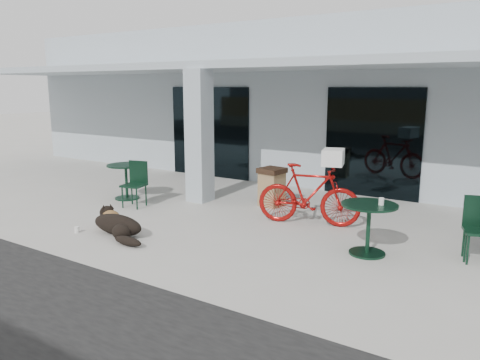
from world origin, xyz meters
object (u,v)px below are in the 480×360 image
Objects in this scene: dog at (118,223)px; bicycle at (309,195)px; cafe_chair_far_a at (480,231)px; cafe_table_far at (368,229)px; trash_receptacle at (272,187)px; cafe_chair_near at (134,185)px; cafe_table_near at (126,182)px.

bicycle is at bearing 65.03° from dog.
bicycle is 2.00× the size of cafe_chair_far_a.
dog is 1.46× the size of cafe_table_far.
bicycle is 1.86m from cafe_table_far.
cafe_table_far is 1.02× the size of trash_receptacle.
bicycle is 4.04m from cafe_chair_near.
cafe_table_far reaches higher than cafe_table_near.
bicycle is 1.53× the size of dog.
trash_receptacle is (-2.88, 1.92, 0.02)m from cafe_table_far.
cafe_table_near is at bearing 174.61° from cafe_table_far.
trash_receptacle is at bearing 21.76° from cafe_table_near.
cafe_chair_far_a is (7.79, 0.03, 0.08)m from cafe_table_near.
trash_receptacle reaches higher than dog.
cafe_chair_far_a reaches higher than dog.
cafe_table_near is at bearing -158.24° from trash_receptacle.
dog is 3.72m from trash_receptacle.
bicycle is at bearing 5.27° from cafe_table_near.
trash_receptacle is (-4.46, 1.30, -0.07)m from cafe_chair_far_a.
bicycle reaches higher than cafe_chair_far_a.
cafe_chair_near reaches higher than cafe_table_near.
trash_receptacle is at bearing 40.76° from bicycle.
bicycle is at bearing 154.92° from cafe_chair_far_a.
cafe_chair_far_a is (7.05, 0.50, -0.01)m from cafe_chair_near.
bicycle is 2.24× the size of cafe_table_far.
dog is 1.28× the size of cafe_chair_near.
cafe_chair_near is at bearing 148.49° from dog.
dog is at bearing -111.15° from trash_receptacle.
cafe_table_far is at bearing -176.32° from cafe_chair_far_a.
bicycle is 3.14m from cafe_chair_far_a.
cafe_table_far is at bearing -13.43° from cafe_chair_near.
cafe_table_near is (-2.00, 2.13, 0.20)m from dog.
cafe_table_far is (6.22, -0.59, 0.00)m from cafe_table_near.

